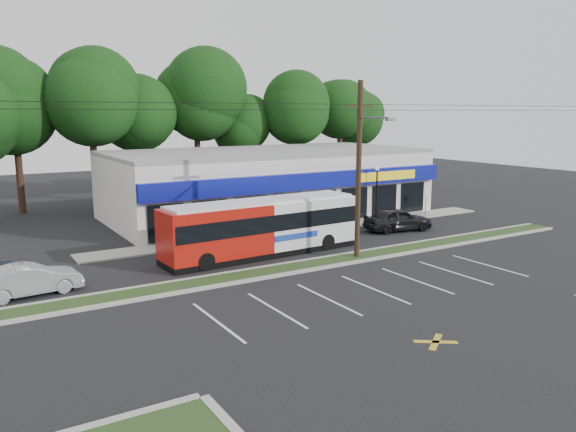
% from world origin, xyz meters
% --- Properties ---
extents(ground, '(120.00, 120.00, 0.00)m').
position_xyz_m(ground, '(0.00, 0.00, 0.00)').
color(ground, black).
rests_on(ground, ground).
extents(grass_strip, '(40.00, 1.60, 0.12)m').
position_xyz_m(grass_strip, '(0.00, 1.00, 0.06)').
color(grass_strip, '#213B18').
rests_on(grass_strip, ground).
extents(curb_south, '(40.00, 0.25, 0.14)m').
position_xyz_m(curb_south, '(0.00, 0.15, 0.07)').
color(curb_south, '#9E9E93').
rests_on(curb_south, ground).
extents(curb_north, '(40.00, 0.25, 0.14)m').
position_xyz_m(curb_north, '(0.00, 1.85, 0.07)').
color(curb_north, '#9E9E93').
rests_on(curb_north, ground).
extents(sidewalk, '(32.00, 2.20, 0.10)m').
position_xyz_m(sidewalk, '(5.00, 9.00, 0.05)').
color(sidewalk, '#9E9E93').
rests_on(sidewalk, ground).
extents(strip_mall, '(25.00, 12.55, 5.30)m').
position_xyz_m(strip_mall, '(5.50, 15.91, 2.65)').
color(strip_mall, silver).
rests_on(strip_mall, ground).
extents(utility_pole, '(50.00, 2.77, 10.00)m').
position_xyz_m(utility_pole, '(2.83, 0.93, 5.41)').
color(utility_pole, black).
rests_on(utility_pole, ground).
extents(lamp_post, '(0.30, 0.30, 4.25)m').
position_xyz_m(lamp_post, '(11.00, 8.80, 2.67)').
color(lamp_post, black).
rests_on(lamp_post, ground).
extents(sign_post, '(0.45, 0.10, 2.23)m').
position_xyz_m(sign_post, '(16.00, 8.57, 1.56)').
color(sign_post, '#59595E').
rests_on(sign_post, ground).
extents(tree_line, '(46.76, 6.76, 11.83)m').
position_xyz_m(tree_line, '(4.00, 26.00, 8.42)').
color(tree_line, black).
rests_on(tree_line, ground).
extents(metrobus, '(12.35, 3.20, 3.29)m').
position_xyz_m(metrobus, '(-1.22, 4.50, 1.74)').
color(metrobus, '#A8150C').
rests_on(metrobus, ground).
extents(car_dark, '(5.17, 2.84, 1.66)m').
position_xyz_m(car_dark, '(10.21, 5.50, 0.83)').
color(car_dark, black).
rests_on(car_dark, ground).
extents(car_silver, '(4.58, 2.00, 1.46)m').
position_xyz_m(car_silver, '(-13.91, 3.52, 0.73)').
color(car_silver, '#9A9BA1').
rests_on(car_silver, ground).
extents(car_blue, '(4.58, 2.63, 1.25)m').
position_xyz_m(car_blue, '(-14.61, 5.35, 0.62)').
color(car_blue, navy).
rests_on(car_blue, ground).
extents(pedestrian_a, '(0.70, 0.66, 1.61)m').
position_xyz_m(pedestrian_a, '(6.47, 8.50, 0.81)').
color(pedestrian_a, silver).
rests_on(pedestrian_a, ground).
extents(pedestrian_b, '(0.90, 0.78, 1.58)m').
position_xyz_m(pedestrian_b, '(4.67, 8.50, 0.79)').
color(pedestrian_b, beige).
rests_on(pedestrian_b, ground).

